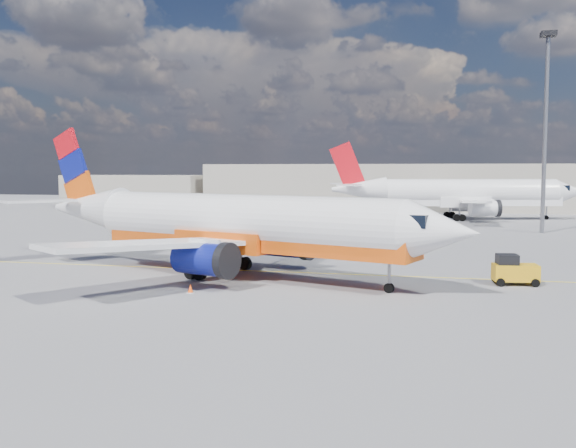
% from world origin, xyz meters
% --- Properties ---
extents(ground, '(240.00, 240.00, 0.00)m').
position_xyz_m(ground, '(0.00, 0.00, 0.00)').
color(ground, slate).
rests_on(ground, ground).
extents(taxi_line, '(70.00, 0.15, 0.01)m').
position_xyz_m(taxi_line, '(0.00, 3.00, 0.01)').
color(taxi_line, yellow).
rests_on(taxi_line, ground).
extents(terminal_main, '(70.00, 14.00, 8.00)m').
position_xyz_m(terminal_main, '(5.00, 75.00, 4.00)').
color(terminal_main, '#A69E8F').
rests_on(terminal_main, ground).
extents(terminal_annex, '(26.00, 10.00, 6.00)m').
position_xyz_m(terminal_annex, '(-45.00, 72.00, 3.00)').
color(terminal_annex, '#A69E8F').
rests_on(terminal_annex, ground).
extents(main_jet, '(34.23, 25.96, 10.42)m').
position_xyz_m(main_jet, '(-3.22, 0.73, 3.47)').
color(main_jet, white).
rests_on(main_jet, ground).
extents(second_jet, '(36.43, 27.94, 10.99)m').
position_xyz_m(second_jet, '(13.89, 53.65, 3.66)').
color(second_jet, white).
rests_on(second_jet, ground).
extents(gse_tug, '(2.79, 1.91, 1.88)m').
position_xyz_m(gse_tug, '(14.81, 1.31, 0.89)').
color(gse_tug, black).
rests_on(gse_tug, ground).
extents(traffic_cone, '(0.37, 0.37, 0.51)m').
position_xyz_m(traffic_cone, '(-3.62, -5.56, 0.25)').
color(traffic_cone, white).
rests_on(traffic_cone, ground).
extents(floodlight_mast, '(1.61, 1.61, 22.06)m').
position_xyz_m(floodlight_mast, '(21.84, 36.02, 13.22)').
color(floodlight_mast, gray).
rests_on(floodlight_mast, ground).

